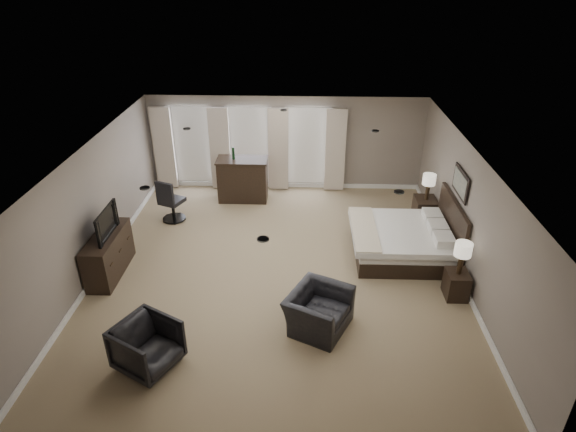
{
  "coord_description": "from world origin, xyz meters",
  "views": [
    {
      "loc": [
        0.52,
        -8.32,
        5.78
      ],
      "look_at": [
        0.2,
        0.4,
        1.1
      ],
      "focal_mm": 30.0,
      "sensor_mm": 36.0,
      "label": 1
    }
  ],
  "objects_px": {
    "bar_stool_left": "(231,184)",
    "bar_stool_right": "(250,188)",
    "desk_chair": "(172,200)",
    "nightstand_far": "(424,211)",
    "bar_counter": "(243,179)",
    "nightstand_near": "(456,285)",
    "dresser": "(109,254)",
    "bed": "(399,228)",
    "tv": "(104,233)",
    "armchair_far": "(147,344)",
    "lamp_near": "(461,258)",
    "lamp_far": "(428,187)",
    "armchair_near": "(319,305)"
  },
  "relations": [
    {
      "from": "nightstand_far",
      "to": "armchair_far",
      "type": "bearing_deg",
      "value": -137.64
    },
    {
      "from": "lamp_far",
      "to": "bar_stool_left",
      "type": "xyz_separation_m",
      "value": [
        -4.92,
        1.32,
        -0.6
      ]
    },
    {
      "from": "armchair_far",
      "to": "nightstand_near",
      "type": "bearing_deg",
      "value": -40.84
    },
    {
      "from": "armchair_near",
      "to": "bar_stool_right",
      "type": "relative_size",
      "value": 1.39
    },
    {
      "from": "nightstand_near",
      "to": "bar_stool_left",
      "type": "distance_m",
      "value": 6.48
    },
    {
      "from": "bed",
      "to": "nightstand_far",
      "type": "height_order",
      "value": "bed"
    },
    {
      "from": "bed",
      "to": "bar_stool_left",
      "type": "height_order",
      "value": "bed"
    },
    {
      "from": "nightstand_near",
      "to": "bar_counter",
      "type": "xyz_separation_m",
      "value": [
        -4.59,
        4.1,
        0.32
      ]
    },
    {
      "from": "nightstand_near",
      "to": "bar_stool_right",
      "type": "relative_size",
      "value": 0.68
    },
    {
      "from": "dresser",
      "to": "lamp_near",
      "type": "bearing_deg",
      "value": -4.39
    },
    {
      "from": "nightstand_near",
      "to": "dresser",
      "type": "xyz_separation_m",
      "value": [
        -6.92,
        0.53,
        0.18
      ]
    },
    {
      "from": "nightstand_near",
      "to": "tv",
      "type": "relative_size",
      "value": 0.53
    },
    {
      "from": "armchair_far",
      "to": "bar_stool_left",
      "type": "relative_size",
      "value": 1.13
    },
    {
      "from": "bar_stool_left",
      "to": "lamp_near",
      "type": "bearing_deg",
      "value": -40.57
    },
    {
      "from": "bar_stool_right",
      "to": "dresser",
      "type": "bearing_deg",
      "value": -126.08
    },
    {
      "from": "bar_counter",
      "to": "bar_stool_left",
      "type": "xyz_separation_m",
      "value": [
        -0.34,
        0.12,
        -0.19
      ]
    },
    {
      "from": "lamp_near",
      "to": "bar_counter",
      "type": "height_order",
      "value": "lamp_near"
    },
    {
      "from": "bar_stool_left",
      "to": "desk_chair",
      "type": "distance_m",
      "value": 1.86
    },
    {
      "from": "lamp_far",
      "to": "bar_counter",
      "type": "bearing_deg",
      "value": 165.38
    },
    {
      "from": "dresser",
      "to": "tv",
      "type": "relative_size",
      "value": 1.52
    },
    {
      "from": "bar_stool_right",
      "to": "armchair_far",
      "type": "bearing_deg",
      "value": -99.26
    },
    {
      "from": "nightstand_far",
      "to": "bar_stool_left",
      "type": "bearing_deg",
      "value": 165.04
    },
    {
      "from": "bar_stool_left",
      "to": "bar_stool_right",
      "type": "xyz_separation_m",
      "value": [
        0.53,
        -0.22,
        -0.0
      ]
    },
    {
      "from": "armchair_far",
      "to": "desk_chair",
      "type": "xyz_separation_m",
      "value": [
        -0.82,
        4.87,
        0.11
      ]
    },
    {
      "from": "nightstand_near",
      "to": "bar_stool_left",
      "type": "bearing_deg",
      "value": 139.43
    },
    {
      "from": "lamp_near",
      "to": "bar_stool_left",
      "type": "distance_m",
      "value": 6.5
    },
    {
      "from": "dresser",
      "to": "bar_counter",
      "type": "bearing_deg",
      "value": 56.79
    },
    {
      "from": "bar_stool_left",
      "to": "bar_stool_right",
      "type": "distance_m",
      "value": 0.57
    },
    {
      "from": "nightstand_far",
      "to": "desk_chair",
      "type": "relative_size",
      "value": 0.61
    },
    {
      "from": "tv",
      "to": "desk_chair",
      "type": "height_order",
      "value": "desk_chair"
    },
    {
      "from": "tv",
      "to": "bar_stool_left",
      "type": "relative_size",
      "value": 1.29
    },
    {
      "from": "dresser",
      "to": "nightstand_far",
      "type": "bearing_deg",
      "value": 18.89
    },
    {
      "from": "nightstand_far",
      "to": "armchair_far",
      "type": "distance_m",
      "value": 7.27
    },
    {
      "from": "lamp_far",
      "to": "dresser",
      "type": "relative_size",
      "value": 0.41
    },
    {
      "from": "tv",
      "to": "armchair_far",
      "type": "xyz_separation_m",
      "value": [
        1.55,
        -2.53,
        -0.52
      ]
    },
    {
      "from": "armchair_far",
      "to": "desk_chair",
      "type": "bearing_deg",
      "value": 38.29
    },
    {
      "from": "nightstand_far",
      "to": "lamp_near",
      "type": "distance_m",
      "value": 2.95
    },
    {
      "from": "nightstand_far",
      "to": "bar_counter",
      "type": "xyz_separation_m",
      "value": [
        -4.59,
        1.2,
        0.25
      ]
    },
    {
      "from": "tv",
      "to": "bar_counter",
      "type": "height_order",
      "value": "bar_counter"
    },
    {
      "from": "lamp_far",
      "to": "bar_stool_left",
      "type": "height_order",
      "value": "lamp_far"
    },
    {
      "from": "lamp_near",
      "to": "armchair_near",
      "type": "height_order",
      "value": "lamp_near"
    },
    {
      "from": "tv",
      "to": "desk_chair",
      "type": "relative_size",
      "value": 0.92
    },
    {
      "from": "tv",
      "to": "nightstand_far",
      "type": "bearing_deg",
      "value": -71.11
    },
    {
      "from": "lamp_far",
      "to": "armchair_near",
      "type": "xyz_separation_m",
      "value": [
        -2.66,
        -3.87,
        -0.51
      ]
    },
    {
      "from": "lamp_near",
      "to": "bar_stool_left",
      "type": "height_order",
      "value": "lamp_near"
    },
    {
      "from": "nightstand_near",
      "to": "lamp_far",
      "type": "distance_m",
      "value": 2.99
    },
    {
      "from": "bar_stool_left",
      "to": "bar_stool_right",
      "type": "height_order",
      "value": "bar_stool_left"
    },
    {
      "from": "armchair_near",
      "to": "bar_counter",
      "type": "relative_size",
      "value": 0.81
    },
    {
      "from": "armchair_near",
      "to": "bar_counter",
      "type": "bearing_deg",
      "value": 47.29
    },
    {
      "from": "armchair_near",
      "to": "bar_stool_left",
      "type": "bearing_deg",
      "value": 50.05
    }
  ]
}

